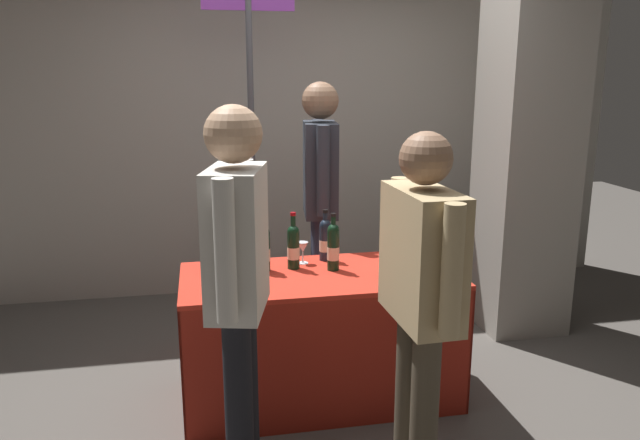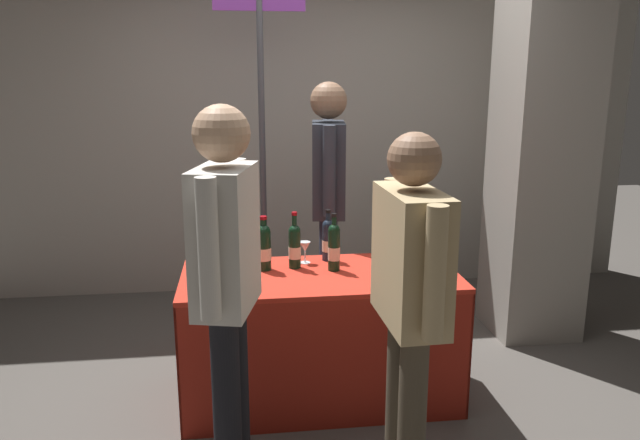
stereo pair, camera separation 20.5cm
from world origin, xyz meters
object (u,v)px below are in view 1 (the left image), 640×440
wine_glass_mid (426,249)px  flower_vase (392,244)px  featured_wine_bottle (333,246)px  concrete_pillar (532,81)px  booth_signpost (251,120)px  display_bottle_0 (325,239)px  vendor_presenter (320,188)px  wine_glass_near_vendor (303,248)px  tasting_table (320,313)px  taster_foreground_right (421,282)px

wine_glass_mid → flower_vase: (-0.19, 0.04, 0.03)m
featured_wine_bottle → flower_vase: bearing=-3.1°
flower_vase → concrete_pillar: bearing=31.2°
flower_vase → booth_signpost: bearing=121.6°
display_bottle_0 → vendor_presenter: vendor_presenter is taller
wine_glass_near_vendor → tasting_table: bearing=-73.3°
concrete_pillar → booth_signpost: concrete_pillar is taller
tasting_table → wine_glass_mid: size_ratio=10.67×
vendor_presenter → taster_foreground_right: bearing=10.6°
tasting_table → display_bottle_0: bearing=72.1°
wine_glass_mid → tasting_table: bearing=179.8°
concrete_pillar → featured_wine_bottle: 1.88m
tasting_table → wine_glass_mid: wine_glass_mid is taller
concrete_pillar → display_bottle_0: 1.82m
wine_glass_near_vendor → booth_signpost: booth_signpost is taller
display_bottle_0 → booth_signpost: (-0.34, 0.89, 0.62)m
concrete_pillar → display_bottle_0: bearing=-161.5°
tasting_table → wine_glass_mid: (0.60, -0.00, 0.33)m
vendor_presenter → booth_signpost: booth_signpost is taller
display_bottle_0 → taster_foreground_right: bearing=-79.9°
wine_glass_near_vendor → flower_vase: (0.48, -0.17, 0.05)m
display_bottle_0 → wine_glass_near_vendor: display_bottle_0 is taller
display_bottle_0 → wine_glass_near_vendor: size_ratio=2.39×
concrete_pillar → vendor_presenter: (-1.43, 0.07, -0.69)m
display_bottle_0 → wine_glass_mid: bearing=-24.9°
taster_foreground_right → wine_glass_mid: bearing=-24.3°
display_bottle_0 → flower_vase: flower_vase is taller
display_bottle_0 → wine_glass_mid: display_bottle_0 is taller
taster_foreground_right → booth_signpost: 2.09m
wine_glass_mid → flower_vase: 0.19m
wine_glass_mid → flower_vase: flower_vase is taller
tasting_table → wine_glass_near_vendor: size_ratio=11.94×
tasting_table → featured_wine_bottle: (0.08, 0.05, 0.36)m
tasting_table → wine_glass_mid: bearing=-0.2°
concrete_pillar → display_bottle_0: size_ratio=11.59×
wine_glass_mid → booth_signpost: booth_signpost is taller
flower_vase → taster_foreground_right: bearing=-99.8°
taster_foreground_right → featured_wine_bottle: bearing=9.7°
wine_glass_near_vendor → taster_foreground_right: bearing=-72.2°
taster_foreground_right → display_bottle_0: bearing=8.0°
wine_glass_mid → concrete_pillar: bearing=37.0°
tasting_table → booth_signpost: (-0.26, 1.13, 0.97)m
wine_glass_mid → vendor_presenter: 0.95m
display_bottle_0 → wine_glass_mid: size_ratio=2.14×
flower_vase → booth_signpost: booth_signpost is taller
tasting_table → wine_glass_near_vendor: bearing=106.7°
booth_signpost → featured_wine_bottle: bearing=-72.3°
featured_wine_bottle → taster_foreground_right: 0.90m
concrete_pillar → vendor_presenter: size_ratio=2.00×
display_bottle_0 → featured_wine_bottle: bearing=-88.2°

